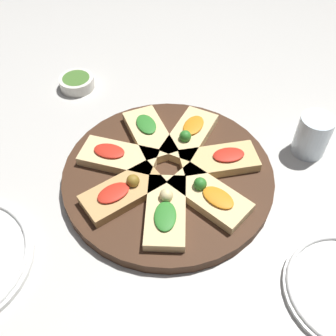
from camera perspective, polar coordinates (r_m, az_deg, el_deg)
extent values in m
plane|color=beige|center=(0.77, 0.00, -1.61)|extent=(3.00, 3.00, 0.00)
cylinder|color=#422819|center=(0.76, 0.00, -1.05)|extent=(0.41, 0.41, 0.02)
cube|color=#E5C689|center=(0.77, -7.15, 1.55)|extent=(0.16, 0.08, 0.02)
ellipsoid|color=red|center=(0.77, -8.54, 2.48)|extent=(0.07, 0.04, 0.01)
cube|color=tan|center=(0.72, -6.53, -3.53)|extent=(0.14, 0.16, 0.02)
ellipsoid|color=red|center=(0.70, -7.92, -3.57)|extent=(0.06, 0.07, 0.01)
sphere|color=olive|center=(0.71, -5.11, -1.87)|extent=(0.02, 0.02, 0.02)
cube|color=#E5C689|center=(0.69, -0.32, -6.29)|extent=(0.11, 0.16, 0.02)
ellipsoid|color=#2D7A28|center=(0.67, -0.40, -6.97)|extent=(0.06, 0.07, 0.01)
sphere|color=beige|center=(0.69, -0.25, -3.96)|extent=(0.02, 0.02, 0.02)
cube|color=#E5C689|center=(0.71, 6.01, -4.09)|extent=(0.16, 0.12, 0.02)
ellipsoid|color=orange|center=(0.69, 7.30, -4.26)|extent=(0.07, 0.06, 0.01)
sphere|color=#2D7A28|center=(0.70, 4.69, -2.30)|extent=(0.02, 0.02, 0.02)
cube|color=#DBB775|center=(0.77, 7.36, 1.07)|extent=(0.16, 0.14, 0.02)
ellipsoid|color=red|center=(0.76, 8.80, 1.92)|extent=(0.07, 0.07, 0.01)
cube|color=#E5C689|center=(0.81, 3.14, 4.77)|extent=(0.08, 0.15, 0.02)
ellipsoid|color=orange|center=(0.82, 3.72, 6.24)|extent=(0.04, 0.06, 0.01)
sphere|color=#2D7A28|center=(0.79, 2.52, 4.64)|extent=(0.02, 0.02, 0.02)
cube|color=#E5C689|center=(0.81, -2.69, 4.91)|extent=(0.15, 0.15, 0.02)
ellipsoid|color=#2D7A28|center=(0.82, -3.19, 6.40)|extent=(0.07, 0.07, 0.01)
cylinder|color=silver|center=(0.85, 20.24, 4.47)|extent=(0.07, 0.07, 0.09)
cylinder|color=silver|center=(1.00, -13.09, 11.98)|extent=(0.08, 0.08, 0.03)
cylinder|color=#4C7A33|center=(1.00, -13.21, 12.51)|extent=(0.07, 0.07, 0.00)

